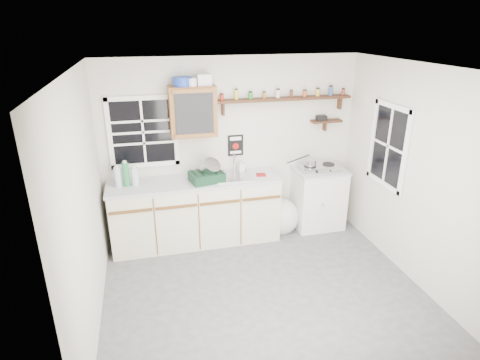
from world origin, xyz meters
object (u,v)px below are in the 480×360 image
object	(u,v)px
main_cabinet	(196,211)
spice_shelf	(285,98)
hotplate	(319,167)
right_cabinet	(318,198)
upper_cabinet	(193,111)
dish_rack	(208,174)

from	to	relation	value
main_cabinet	spice_shelf	xyz separation A→B (m)	(1.31, 0.21, 1.47)
spice_shelf	hotplate	size ratio (longest dim) A/B	3.20
right_cabinet	hotplate	xyz separation A→B (m)	(-0.03, -0.02, 0.49)
upper_cabinet	hotplate	size ratio (longest dim) A/B	1.09
main_cabinet	dish_rack	bearing A→B (deg)	-22.48
main_cabinet	spice_shelf	bearing A→B (deg)	9.21
main_cabinet	right_cabinet	world-z (taller)	main_cabinet
upper_cabinet	main_cabinet	bearing A→B (deg)	-103.68
spice_shelf	dish_rack	xyz separation A→B (m)	(-1.14, -0.28, -0.90)
right_cabinet	upper_cabinet	distance (m)	2.26
main_cabinet	spice_shelf	distance (m)	1.98
upper_cabinet	right_cabinet	bearing A→B (deg)	-3.76
hotplate	spice_shelf	bearing A→B (deg)	162.18
right_cabinet	spice_shelf	size ratio (longest dim) A/B	0.48
main_cabinet	right_cabinet	distance (m)	1.84
upper_cabinet	spice_shelf	xyz separation A→B (m)	(1.28, 0.07, 0.10)
dish_rack	hotplate	xyz separation A→B (m)	(1.64, 0.08, -0.08)
main_cabinet	dish_rack	distance (m)	0.59
upper_cabinet	dish_rack	bearing A→B (deg)	-57.59
main_cabinet	dish_rack	size ratio (longest dim) A/B	4.75
right_cabinet	spice_shelf	bearing A→B (deg)	160.17
main_cabinet	upper_cabinet	xyz separation A→B (m)	(0.03, 0.14, 1.36)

